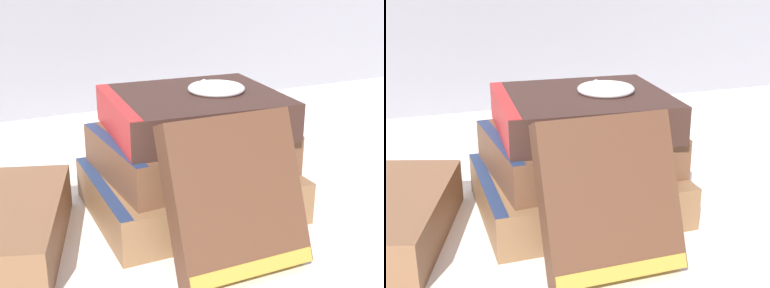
{
  "view_description": "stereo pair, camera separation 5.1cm",
  "coord_description": "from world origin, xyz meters",
  "views": [
    {
      "loc": [
        -0.23,
        -0.42,
        0.25
      ],
      "look_at": [
        -0.02,
        0.02,
        0.08
      ],
      "focal_mm": 50.0,
      "sensor_mm": 36.0,
      "label": 1
    },
    {
      "loc": [
        -0.18,
        -0.44,
        0.25
      ],
      "look_at": [
        -0.02,
        0.02,
        0.08
      ],
      "focal_mm": 50.0,
      "sensor_mm": 36.0,
      "label": 2
    }
  ],
  "objects": [
    {
      "name": "pocket_watch",
      "position": [
        0.01,
        0.05,
        0.12
      ],
      "size": [
        0.06,
        0.06,
        0.01
      ],
      "color": "white",
      "rests_on": "book_flat_top"
    },
    {
      "name": "book_leaning_front",
      "position": [
        -0.03,
        -0.08,
        0.06
      ],
      "size": [
        0.11,
        0.07,
        0.13
      ],
      "rotation": [
        -0.4,
        0.0,
        0.0
      ],
      "color": "#4C2D1E",
      "rests_on": "ground_plane"
    },
    {
      "name": "book_flat_top",
      "position": [
        -0.02,
        0.04,
        0.1
      ],
      "size": [
        0.18,
        0.16,
        0.04
      ],
      "rotation": [
        0.0,
        0.0,
        -0.06
      ],
      "color": "#331E19",
      "rests_on": "book_flat_middle"
    },
    {
      "name": "ground_plane",
      "position": [
        0.0,
        0.0,
        0.0
      ],
      "size": [
        3.0,
        3.0,
        0.0
      ],
      "primitive_type": "plane",
      "color": "silver"
    },
    {
      "name": "book_flat_middle",
      "position": [
        -0.02,
        0.04,
        0.06
      ],
      "size": [
        0.19,
        0.15,
        0.04
      ],
      "rotation": [
        0.0,
        0.0,
        0.07
      ],
      "color": "brown",
      "rests_on": "book_flat_bottom"
    },
    {
      "name": "book_flat_bottom",
      "position": [
        -0.03,
        0.04,
        0.02
      ],
      "size": [
        0.2,
        0.16,
        0.04
      ],
      "rotation": [
        0.0,
        0.0,
        -0.0
      ],
      "color": "brown",
      "rests_on": "ground_plane"
    }
  ]
}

